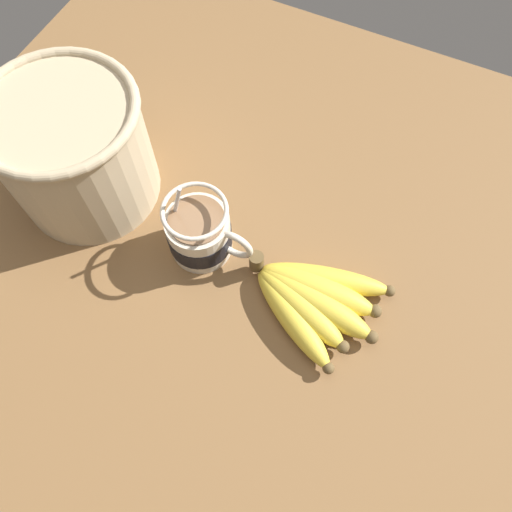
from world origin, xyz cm
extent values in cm
cube|color=brown|center=(0.00, 0.00, 1.99)|extent=(103.29, 103.29, 3.97)
cylinder|color=beige|center=(-4.59, 0.27, 7.69)|extent=(8.66, 8.66, 7.45)
cylinder|color=black|center=(-4.59, 0.27, 7.42)|extent=(8.86, 8.86, 3.45)
torus|color=beige|center=(0.69, 0.27, 8.90)|extent=(5.63, 0.90, 5.63)
cylinder|color=#846042|center=(-4.59, 0.27, 11.52)|extent=(7.46, 7.46, 0.40)
torus|color=beige|center=(-4.59, 0.27, 13.83)|extent=(8.66, 8.66, 0.60)
cylinder|color=silver|center=(-7.73, 0.27, 11.62)|extent=(3.74, 0.50, 12.43)
ellipsoid|color=silver|center=(-6.10, 0.27, 5.47)|extent=(3.00, 2.00, 0.80)
cylinder|color=brown|center=(4.03, -0.30, 6.73)|extent=(2.00, 2.00, 3.00)
ellipsoid|color=gold|center=(11.54, -4.88, 5.67)|extent=(15.08, 11.02, 3.41)
sphere|color=brown|center=(18.19, -8.94, 5.67)|extent=(1.53, 1.53, 1.53)
ellipsoid|color=gold|center=(11.89, -3.16, 5.86)|extent=(15.15, 8.59, 3.78)
sphere|color=brown|center=(18.82, -5.68, 5.86)|extent=(1.70, 1.70, 1.70)
ellipsoid|color=gold|center=(13.35, -1.71, 5.95)|extent=(17.25, 6.44, 3.96)
sphere|color=brown|center=(21.68, -2.97, 5.95)|extent=(1.78, 1.78, 1.78)
ellipsoid|color=gold|center=(12.97, 0.13, 5.97)|extent=(16.07, 4.76, 3.99)
sphere|color=brown|center=(20.91, 0.52, 5.97)|extent=(1.80, 1.80, 1.80)
ellipsoid|color=gold|center=(13.35, 2.05, 5.69)|extent=(17.56, 7.56, 3.45)
sphere|color=brown|center=(21.71, 4.16, 5.69)|extent=(1.55, 1.55, 1.55)
cylinder|color=tan|center=(-24.11, 1.84, 12.33)|extent=(20.06, 20.06, 16.72)
torus|color=tan|center=(-24.11, 1.84, 20.69)|extent=(21.06, 21.06, 1.40)
camera|label=1|loc=(16.25, -25.84, 67.48)|focal=35.00mm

